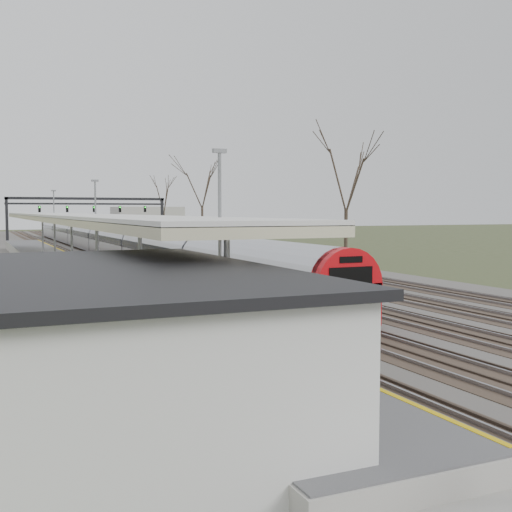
{
  "coord_description": "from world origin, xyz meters",
  "views": [
    {
      "loc": [
        -14.22,
        -3.21,
        4.31
      ],
      "look_at": [
        -1.03,
        26.44,
        2.0
      ],
      "focal_mm": 45.0,
      "sensor_mm": 36.0,
      "label": 1
    }
  ],
  "objects": [
    {
      "name": "track_bed",
      "position": [
        0.26,
        55.0,
        0.06
      ],
      "size": [
        24.0,
        160.0,
        0.22
      ],
      "color": "#474442",
      "rests_on": "ground"
    },
    {
      "name": "platform",
      "position": [
        -9.05,
        37.5,
        0.5
      ],
      "size": [
        3.5,
        69.0,
        1.0
      ],
      "primitive_type": "cube",
      "color": "#9E9B93",
      "rests_on": "ground"
    },
    {
      "name": "canopy",
      "position": [
        -9.05,
        32.99,
        3.93
      ],
      "size": [
        4.1,
        50.0,
        3.11
      ],
      "color": "slate",
      "rests_on": "platform"
    },
    {
      "name": "station_building",
      "position": [
        -12.5,
        8.0,
        1.6
      ],
      "size": [
        6.0,
        9.0,
        3.2
      ],
      "primitive_type": "cube",
      "color": "silver",
      "rests_on": "ground"
    },
    {
      "name": "signal_gantry",
      "position": [
        0.29,
        84.99,
        4.91
      ],
      "size": [
        21.0,
        0.59,
        6.08
      ],
      "color": "black",
      "rests_on": "ground"
    },
    {
      "name": "tree_east_far",
      "position": [
        14.0,
        42.0,
        7.29
      ],
      "size": [
        5.0,
        5.0,
        10.3
      ],
      "color": "#2D231C",
      "rests_on": "ground"
    },
    {
      "name": "train_near",
      "position": [
        -2.5,
        60.13,
        1.48
      ],
      "size": [
        2.62,
        90.21,
        3.05
      ],
      "color": "#ABADB5",
      "rests_on": "ground"
    },
    {
      "name": "train_far",
      "position": [
        4.5,
        103.95,
        1.48
      ],
      "size": [
        2.62,
        75.21,
        3.05
      ],
      "color": "#ABADB5",
      "rests_on": "ground"
    },
    {
      "name": "passenger",
      "position": [
        -8.4,
        15.04,
        1.86
      ],
      "size": [
        0.62,
        0.74,
        1.72
      ],
      "primitive_type": "imported",
      "rotation": [
        0.0,
        0.0,
        1.96
      ],
      "color": "#27284C",
      "rests_on": "platform"
    }
  ]
}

